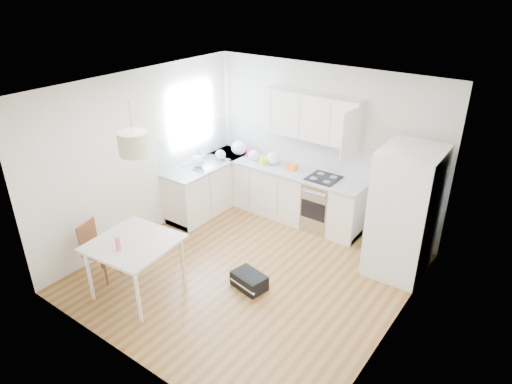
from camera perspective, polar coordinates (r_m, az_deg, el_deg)
floor at (r=6.80m, az=-0.93°, el=-10.08°), size 4.20×4.20×0.00m
ceiling at (r=5.65m, az=-1.13°, el=12.65°), size 4.20×4.20×0.00m
wall_back at (r=7.75m, az=8.41°, el=5.69°), size 4.20×0.00×4.20m
wall_left at (r=7.46m, az=-14.06°, el=4.35°), size 0.00×4.20×4.20m
wall_right at (r=5.26m, az=17.66°, el=-5.66°), size 0.00×4.20×4.20m
window_glassblock at (r=8.06m, az=-8.10°, el=9.50°), size 0.02×1.00×1.00m
cabinets_back at (r=8.14m, az=3.28°, el=-0.01°), size 3.00×0.60×0.88m
cabinets_left at (r=8.37m, az=-5.88°, el=0.65°), size 0.60×1.80×0.88m
counter_back at (r=7.95m, az=3.36°, el=2.97°), size 3.02×0.64×0.04m
counter_left at (r=8.18m, az=-6.03°, el=3.56°), size 0.64×1.82×0.04m
backsplash_back at (r=8.07m, az=4.56°, el=5.65°), size 3.00×0.01×0.58m
backsplash_left at (r=8.26m, az=-7.66°, el=6.00°), size 0.01×1.80×0.58m
upper_cabinets at (r=7.52m, az=7.06°, el=9.35°), size 1.70×0.32×0.75m
range_oven at (r=7.79m, az=8.22°, el=-1.53°), size 0.50×0.61×0.88m
sink at (r=8.14m, az=-6.27°, el=3.55°), size 0.50×0.80×0.16m
refrigerator at (r=6.73m, az=18.19°, el=-2.44°), size 0.92×0.97×1.89m
dining_table at (r=6.24m, az=-14.99°, el=-6.74°), size 1.12×1.12×0.81m
dining_chair at (r=6.84m, az=-18.84°, el=-7.02°), size 0.46×0.46×0.87m
drink_bottle at (r=6.02m, az=-16.90°, el=-6.06°), size 0.07×0.07×0.21m
gym_bag at (r=6.47m, az=-0.86°, el=-11.02°), size 0.53×0.40×0.22m
pendant_lamp at (r=5.53m, az=-15.06°, el=5.85°), size 0.39×0.39×0.28m
grocery_bag_a at (r=8.46m, az=-2.18°, el=5.55°), size 0.29×0.25×0.26m
grocery_bag_b at (r=8.19m, az=-0.28°, el=4.63°), size 0.22×0.19×0.20m
grocery_bag_c at (r=8.02m, az=2.21°, el=4.24°), size 0.25×0.21×0.22m
grocery_bag_d at (r=8.27m, az=-4.45°, el=4.69°), size 0.19×0.16×0.17m
grocery_bag_e at (r=7.98m, az=-7.32°, el=3.87°), size 0.24×0.20×0.21m
snack_orange at (r=7.82m, az=4.50°, el=3.17°), size 0.18×0.12×0.12m
snack_yellow at (r=8.07m, az=0.95°, el=4.00°), size 0.20×0.19×0.12m
snack_red at (r=8.38m, az=-0.57°, el=4.86°), size 0.19×0.15×0.12m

